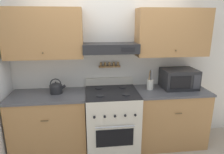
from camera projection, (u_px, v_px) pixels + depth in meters
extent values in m
cube|color=silver|center=(109.00, 64.00, 3.20)|extent=(5.20, 0.08, 2.55)
cube|color=#AD7A47|center=(44.00, 33.00, 2.77)|extent=(1.07, 0.33, 0.69)
sphere|color=brown|center=(43.00, 53.00, 2.66)|extent=(0.02, 0.02, 0.02)
cube|color=#AD7A47|center=(172.00, 33.00, 2.98)|extent=(1.08, 0.33, 0.69)
sphere|color=brown|center=(176.00, 51.00, 2.88)|extent=(0.02, 0.02, 0.02)
cube|color=#232326|center=(110.00, 48.00, 2.91)|extent=(0.80, 0.37, 0.14)
cube|color=black|center=(128.00, 50.00, 2.76)|extent=(0.19, 0.01, 0.06)
cube|color=#AD7A47|center=(109.00, 67.00, 3.13)|extent=(0.34, 0.07, 0.02)
cylinder|color=olive|center=(101.00, 64.00, 3.11)|extent=(0.03, 0.03, 0.06)
cylinder|color=olive|center=(105.00, 64.00, 3.11)|extent=(0.03, 0.03, 0.06)
cylinder|color=olive|center=(109.00, 64.00, 3.12)|extent=(0.03, 0.03, 0.06)
cylinder|color=olive|center=(114.00, 64.00, 3.13)|extent=(0.03, 0.03, 0.06)
cylinder|color=olive|center=(118.00, 64.00, 3.14)|extent=(0.03, 0.03, 0.06)
cube|color=#AD7A47|center=(50.00, 124.00, 3.00)|extent=(1.07, 0.60, 0.88)
cube|color=#4C4C51|center=(47.00, 96.00, 2.88)|extent=(1.09, 0.62, 0.03)
cylinder|color=brown|center=(45.00, 121.00, 2.64)|extent=(0.10, 0.01, 0.01)
cube|color=#AD7A47|center=(169.00, 117.00, 3.21)|extent=(1.08, 0.60, 0.88)
cube|color=#4C4C51|center=(171.00, 91.00, 3.09)|extent=(1.10, 0.62, 0.03)
cylinder|color=brown|center=(179.00, 114.00, 2.86)|extent=(0.10, 0.01, 0.01)
cube|color=beige|center=(112.00, 121.00, 3.05)|extent=(0.76, 0.69, 0.93)
cube|color=black|center=(115.00, 138.00, 2.73)|extent=(0.52, 0.01, 0.26)
cylinder|color=#ADAFB5|center=(115.00, 127.00, 2.66)|extent=(0.53, 0.02, 0.02)
cube|color=black|center=(112.00, 92.00, 2.92)|extent=(0.76, 0.69, 0.01)
cylinder|color=#232326|center=(100.00, 96.00, 2.74)|extent=(0.11, 0.11, 0.02)
cylinder|color=#232326|center=(126.00, 95.00, 2.78)|extent=(0.11, 0.11, 0.02)
cylinder|color=#232326|center=(99.00, 88.00, 3.05)|extent=(0.11, 0.11, 0.02)
cylinder|color=#232326|center=(122.00, 87.00, 3.09)|extent=(0.11, 0.11, 0.02)
cylinder|color=black|center=(94.00, 117.00, 2.60)|extent=(0.03, 0.02, 0.03)
cylinder|color=black|center=(105.00, 117.00, 2.62)|extent=(0.03, 0.02, 0.03)
cylinder|color=black|center=(115.00, 116.00, 2.63)|extent=(0.03, 0.02, 0.03)
cylinder|color=black|center=(125.00, 116.00, 2.65)|extent=(0.03, 0.02, 0.03)
cylinder|color=black|center=(135.00, 115.00, 2.66)|extent=(0.03, 0.02, 0.03)
cube|color=beige|center=(109.00, 81.00, 3.21)|extent=(0.76, 0.04, 0.12)
cylinder|color=#232326|center=(56.00, 89.00, 2.92)|extent=(0.18, 0.18, 0.12)
ellipsoid|color=#232326|center=(56.00, 85.00, 2.90)|extent=(0.17, 0.17, 0.07)
sphere|color=black|center=(56.00, 82.00, 2.89)|extent=(0.02, 0.02, 0.02)
cylinder|color=#232326|center=(62.00, 88.00, 2.93)|extent=(0.11, 0.04, 0.10)
torus|color=black|center=(56.00, 84.00, 2.90)|extent=(0.16, 0.01, 0.16)
cube|color=#232326|center=(179.00, 79.00, 3.13)|extent=(0.52, 0.40, 0.30)
cube|color=black|center=(181.00, 83.00, 2.93)|extent=(0.31, 0.01, 0.19)
cube|color=#38383D|center=(197.00, 82.00, 2.96)|extent=(0.10, 0.01, 0.22)
cylinder|color=silver|center=(150.00, 85.00, 3.08)|extent=(0.10, 0.10, 0.15)
cylinder|color=olive|center=(150.00, 75.00, 3.03)|extent=(0.01, 0.05, 0.16)
cylinder|color=#28282B|center=(151.00, 75.00, 3.04)|extent=(0.01, 0.04, 0.16)
cylinder|color=#B2B2B7|center=(152.00, 75.00, 3.05)|extent=(0.01, 0.03, 0.16)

